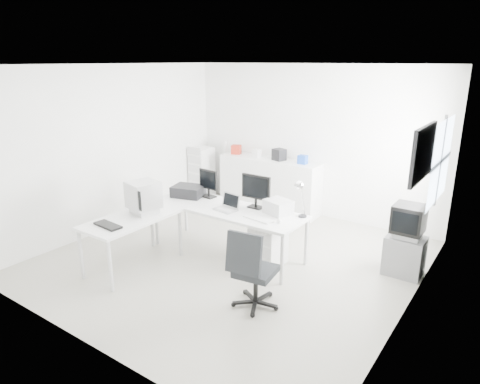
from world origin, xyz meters
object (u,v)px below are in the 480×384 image
Objects in this scene: tv_cabinet at (404,256)px; main_desk at (227,231)px; side_desk at (133,242)px; lcd_monitor_large at (256,192)px; sideboard at (269,184)px; crt_tv at (408,222)px; lcd_monitor_small at (208,183)px; laptop at (226,204)px; office_chair at (256,267)px; drawer_pedestal at (268,245)px; laser_printer at (278,207)px; inkjet_printer at (188,191)px; crt_monitor at (144,199)px; filing_cabinet at (202,173)px.

main_desk is at bearing -159.64° from tv_cabinet.
side_desk is 1.91m from lcd_monitor_large.
sideboard is (-2.94, 1.25, 0.24)m from tv_cabinet.
lcd_monitor_small is at bearing -167.78° from crt_tv.
tv_cabinet is at bearing 16.96° from lcd_monitor_large.
main_desk is at bearing 124.96° from laptop.
office_chair is at bearing -30.01° from laptop.
tv_cabinet is at bearing 26.35° from drawer_pedestal.
lcd_monitor_large is at bearing -162.67° from crt_tv.
main_desk is at bearing -146.92° from laser_printer.
lcd_monitor_small is 0.92× the size of lcd_monitor_large.
lcd_monitor_small is 0.83× the size of tv_cabinet.
drawer_pedestal is 1.32× the size of lcd_monitor_small.
inkjet_printer is at bearing 178.15° from drawer_pedestal.
crt_monitor is 0.39× the size of filing_cabinet.
lcd_monitor_large is at bearing -162.67° from tv_cabinet.
filing_cabinet is at bearing 108.95° from inkjet_printer.
office_chair reaches higher than side_desk.
tv_cabinet is 0.50× the size of filing_cabinet.
lcd_monitor_large is (-0.35, 0.20, 0.70)m from drawer_pedestal.
side_desk is 3.98× the size of laser_printer.
tv_cabinet is at bearing 41.47° from crt_monitor.
tv_cabinet is at bearing 17.86° from lcd_monitor_small.
lcd_monitor_small is 2.35m from filing_cabinet.
filing_cabinet is at bearing 166.71° from crt_tv.
crt_tv is at bearing -13.29° from filing_cabinet.
sideboard is (0.30, 2.99, -0.45)m from crt_monitor.
laptop reaches higher than side_desk.
lcd_monitor_small is 1.95m from sideboard.
lcd_monitor_large reaches higher than tv_cabinet.
crt_monitor is at bearing 168.98° from office_chair.
lcd_monitor_small is at bearing 158.14° from laptop.
side_desk is at bearing -148.48° from tv_cabinet.
crt_tv is at bearing 38.86° from laser_printer.
main_desk is at bearing -22.07° from inkjet_printer.
inkjet_printer is 2.09m from sideboard.
crt_monitor reaches higher than inkjet_printer.
side_desk is at bearing 176.17° from office_chair.
inkjet_printer is 0.97× the size of crt_tv.
drawer_pedestal is 0.55× the size of filing_cabinet.
lcd_monitor_small reaches higher than laser_printer.
office_chair is at bearing -61.48° from sideboard.
office_chair is at bearing -55.06° from laser_printer.
tv_cabinet is (1.69, 0.84, -0.03)m from drawer_pedestal.
main_desk is 7.61× the size of laptop.
crt_tv reaches higher than main_desk.
crt_tv is (1.64, 0.67, -0.08)m from laser_printer.
main_desk is 1.71× the size of side_desk.
laser_printer is at bearing 16.35° from main_desk.
laptop is 0.29× the size of filing_cabinet.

